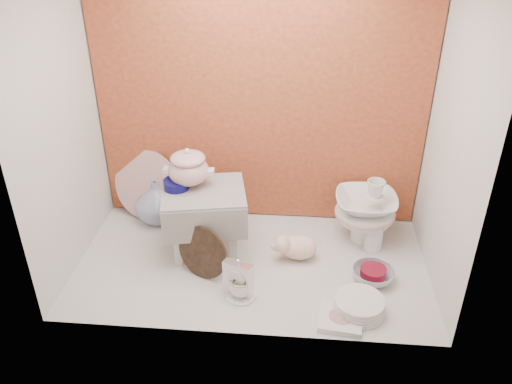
# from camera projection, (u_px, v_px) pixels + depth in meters

# --- Properties ---
(ground) EXTENTS (1.80, 1.80, 0.00)m
(ground) POSITION_uv_depth(u_px,v_px,m) (252.00, 263.00, 2.73)
(ground) COLOR silver
(ground) RESTS_ON ground
(niche_shell) EXTENTS (1.86, 1.03, 1.53)m
(niche_shell) POSITION_uv_depth(u_px,v_px,m) (255.00, 79.00, 2.42)
(niche_shell) COLOR #C25A30
(niche_shell) RESTS_ON ground
(step_stool) EXTENTS (0.48, 0.43, 0.36)m
(step_stool) POSITION_uv_depth(u_px,v_px,m) (205.00, 220.00, 2.76)
(step_stool) COLOR silver
(step_stool) RESTS_ON ground
(soup_tureen) EXTENTS (0.29, 0.29, 0.21)m
(soup_tureen) POSITION_uv_depth(u_px,v_px,m) (188.00, 167.00, 2.66)
(soup_tureen) COLOR white
(soup_tureen) RESTS_ON step_stool
(cobalt_bowl) EXTENTS (0.17, 0.17, 0.05)m
(cobalt_bowl) POSITION_uv_depth(u_px,v_px,m) (176.00, 184.00, 2.67)
(cobalt_bowl) COLOR #0E0B52
(cobalt_bowl) RESTS_ON step_stool
(floral_platter) EXTENTS (0.44, 0.24, 0.40)m
(floral_platter) POSITION_uv_depth(u_px,v_px,m) (147.00, 185.00, 3.04)
(floral_platter) COLOR white
(floral_platter) RESTS_ON ground
(blue_white_vase) EXTENTS (0.31, 0.31, 0.26)m
(blue_white_vase) POSITION_uv_depth(u_px,v_px,m) (156.00, 201.00, 3.03)
(blue_white_vase) COLOR white
(blue_white_vase) RESTS_ON ground
(lacquer_tray) EXTENTS (0.28, 0.17, 0.28)m
(lacquer_tray) POSITION_uv_depth(u_px,v_px,m) (203.00, 252.00, 2.58)
(lacquer_tray) COLOR black
(lacquer_tray) RESTS_ON ground
(mantel_clock) EXTENTS (0.15, 0.10, 0.21)m
(mantel_clock) POSITION_uv_depth(u_px,v_px,m) (238.00, 278.00, 2.47)
(mantel_clock) COLOR silver
(mantel_clock) RESTS_ON ground
(plush_pig) EXTENTS (0.25, 0.18, 0.14)m
(plush_pig) POSITION_uv_depth(u_px,v_px,m) (299.00, 247.00, 2.74)
(plush_pig) COLOR beige
(plush_pig) RESTS_ON ground
(teacup_saucer) EXTENTS (0.20, 0.20, 0.01)m
(teacup_saucer) POSITION_uv_depth(u_px,v_px,m) (241.00, 295.00, 2.51)
(teacup_saucer) COLOR white
(teacup_saucer) RESTS_ON ground
(gold_rim_teacup) EXTENTS (0.15, 0.15, 0.09)m
(gold_rim_teacup) POSITION_uv_depth(u_px,v_px,m) (240.00, 286.00, 2.48)
(gold_rim_teacup) COLOR white
(gold_rim_teacup) RESTS_ON teacup_saucer
(lattice_dish) EXTENTS (0.21, 0.21, 0.03)m
(lattice_dish) POSITION_uv_depth(u_px,v_px,m) (341.00, 318.00, 2.36)
(lattice_dish) COLOR white
(lattice_dish) RESTS_ON ground
(dinner_plate_stack) EXTENTS (0.32, 0.32, 0.07)m
(dinner_plate_stack) POSITION_uv_depth(u_px,v_px,m) (359.00, 305.00, 2.40)
(dinner_plate_stack) COLOR white
(dinner_plate_stack) RESTS_ON ground
(crystal_bowl) EXTENTS (0.23, 0.23, 0.06)m
(crystal_bowl) POSITION_uv_depth(u_px,v_px,m) (373.00, 275.00, 2.60)
(crystal_bowl) COLOR silver
(crystal_bowl) RESTS_ON ground
(clear_glass_vase) EXTENTS (0.12, 0.12, 0.19)m
(clear_glass_vase) POSITION_uv_depth(u_px,v_px,m) (374.00, 234.00, 2.80)
(clear_glass_vase) COLOR silver
(clear_glass_vase) RESTS_ON ground
(porcelain_tower) EXTENTS (0.44, 0.44, 0.38)m
(porcelain_tower) POSITION_uv_depth(u_px,v_px,m) (365.00, 210.00, 2.83)
(porcelain_tower) COLOR white
(porcelain_tower) RESTS_ON ground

